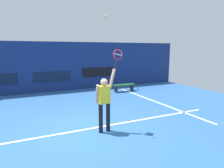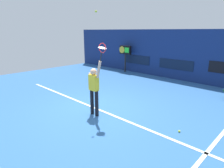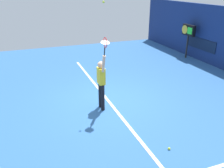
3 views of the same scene
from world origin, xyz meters
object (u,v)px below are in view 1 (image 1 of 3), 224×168
(tennis_racket, at_px, (117,56))
(water_bottle, at_px, (138,88))
(tennis_player, at_px, (104,100))
(spare_ball, at_px, (157,111))
(tennis_ball, at_px, (106,16))
(court_bench, at_px, (124,86))

(tennis_racket, height_order, water_bottle, tennis_racket)
(tennis_player, xyz_separation_m, water_bottle, (4.50, 5.11, -0.89))
(spare_ball, bearing_deg, tennis_ball, -162.45)
(spare_ball, bearing_deg, tennis_player, -161.48)
(tennis_racket, distance_m, court_bench, 6.30)
(tennis_ball, bearing_deg, tennis_player, -138.41)
(court_bench, xyz_separation_m, water_bottle, (1.00, 0.00, -0.22))
(tennis_player, relative_size, tennis_ball, 29.16)
(court_bench, bearing_deg, tennis_ball, -124.11)
(tennis_ball, relative_size, court_bench, 0.05)
(tennis_player, height_order, spare_ball, tennis_player)
(tennis_player, relative_size, spare_ball, 29.16)
(tennis_racket, relative_size, spare_ball, 9.21)
(tennis_ball, distance_m, water_bottle, 7.50)
(tennis_racket, relative_size, court_bench, 0.45)
(tennis_racket, distance_m, tennis_ball, 1.19)
(tennis_player, distance_m, tennis_racket, 1.43)
(court_bench, height_order, water_bottle, court_bench)
(tennis_ball, xyz_separation_m, spare_ball, (2.67, 0.85, -3.47))
(tennis_racket, xyz_separation_m, tennis_ball, (-0.35, 0.08, 1.13))
(tennis_player, relative_size, court_bench, 1.42)
(tennis_ball, height_order, water_bottle, tennis_ball)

